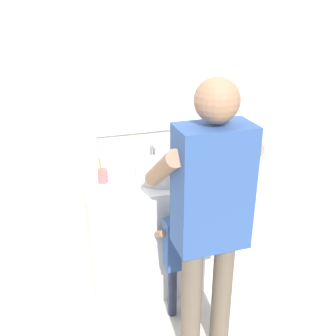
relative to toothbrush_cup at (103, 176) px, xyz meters
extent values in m
plane|color=silver|center=(0.41, -0.34, -0.93)|extent=(14.00, 14.00, 0.00)
cube|color=beige|center=(0.41, 0.28, 0.42)|extent=(4.40, 0.08, 2.70)
cube|color=silver|center=(0.41, 0.23, 0.60)|extent=(0.83, 0.02, 0.79)
cube|color=white|center=(0.41, -0.04, -0.49)|extent=(1.10, 0.54, 0.88)
cylinder|color=silver|center=(0.41, -0.06, 0.00)|extent=(0.37, 0.37, 0.11)
cylinder|color=#B1B1AD|center=(0.41, -0.06, 0.01)|extent=(0.30, 0.30, 0.09)
cylinder|color=#B7BABF|center=(0.41, 0.18, 0.04)|extent=(0.03, 0.03, 0.18)
cylinder|color=#B7BABF|center=(0.41, 0.12, 0.12)|extent=(0.02, 0.12, 0.02)
cylinder|color=#B7BABF|center=(0.34, 0.18, -0.03)|extent=(0.04, 0.04, 0.05)
cylinder|color=#B7BABF|center=(0.48, 0.18, -0.03)|extent=(0.04, 0.04, 0.05)
cylinder|color=#D86666|center=(0.00, 0.00, 0.00)|extent=(0.07, 0.07, 0.09)
cylinder|color=orange|center=(-0.01, -0.01, 0.05)|extent=(0.03, 0.02, 0.17)
cube|color=white|center=(-0.01, -0.01, 0.14)|extent=(0.01, 0.02, 0.02)
cylinder|color=#B27FC6|center=(0.72, -0.07, 0.01)|extent=(0.06, 0.06, 0.13)
cylinder|color=#2D2D2D|center=(0.72, -0.07, 0.10)|extent=(0.02, 0.02, 0.04)
cylinder|color=#2D334C|center=(0.36, -0.45, -0.73)|extent=(0.06, 0.06, 0.41)
cylinder|color=#2D334C|center=(0.46, -0.45, -0.73)|extent=(0.06, 0.06, 0.41)
cube|color=#33569E|center=(0.41, -0.45, -0.34)|extent=(0.21, 0.12, 0.36)
sphere|color=#A87A5B|center=(0.41, -0.45, -0.10)|extent=(0.12, 0.12, 0.12)
cylinder|color=#A87A5B|center=(0.30, -0.35, -0.31)|extent=(0.05, 0.25, 0.19)
cylinder|color=#A87A5B|center=(0.53, -0.35, -0.31)|extent=(0.05, 0.25, 0.19)
cylinder|color=#6B5B4C|center=(0.37, -0.77, -0.54)|extent=(0.12, 0.12, 0.79)
cylinder|color=#6B5B4C|center=(0.57, -0.77, -0.54)|extent=(0.12, 0.12, 0.79)
cube|color=#33569E|center=(0.47, -0.77, 0.21)|extent=(0.40, 0.22, 0.69)
sphere|color=#A87A5B|center=(0.47, -0.77, 0.67)|extent=(0.22, 0.22, 0.22)
cylinder|color=#A87A5B|center=(0.25, -0.59, 0.27)|extent=(0.10, 0.48, 0.38)
cylinder|color=#A87A5B|center=(0.69, -0.59, 0.27)|extent=(0.10, 0.48, 0.38)
cylinder|color=orange|center=(0.69, -0.41, 0.08)|extent=(0.01, 0.14, 0.03)
cube|color=white|center=(0.69, -0.33, 0.10)|extent=(0.01, 0.02, 0.02)
camera|label=1|loc=(-0.29, -2.41, 1.12)|focal=40.87mm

